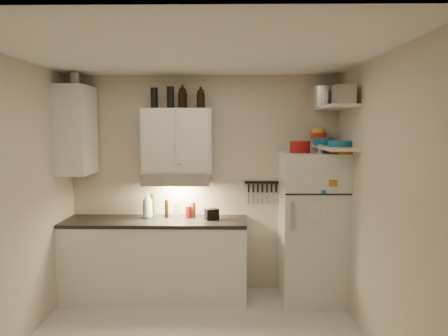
{
  "coord_description": "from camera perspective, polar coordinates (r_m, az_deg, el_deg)",
  "views": [
    {
      "loc": [
        0.32,
        -3.74,
        1.99
      ],
      "look_at": [
        0.25,
        0.9,
        1.55
      ],
      "focal_mm": 35.0,
      "sensor_mm": 36.0,
      "label": 1
    }
  ],
  "objects": [
    {
      "name": "countertop",
      "position": [
        5.14,
        -8.98,
        -6.91
      ],
      "size": [
        2.1,
        0.62,
        0.04
      ],
      "primitive_type": "cube",
      "color": "black",
      "rests_on": "base_cabinet"
    },
    {
      "name": "red_jar",
      "position": [
        5.17,
        -4.69,
        -5.75
      ],
      "size": [
        0.09,
        0.09,
        0.14
      ],
      "primitive_type": "cylinder",
      "rotation": [
        0.0,
        0.0,
        0.32
      ],
      "color": "maroon",
      "rests_on": "countertop"
    },
    {
      "name": "vinegar_bottle",
      "position": [
        5.21,
        -7.52,
        -5.29
      ],
      "size": [
        0.05,
        0.05,
        0.21
      ],
      "primitive_type": "cylinder",
      "rotation": [
        0.0,
        0.0,
        -0.07
      ],
      "color": "black",
      "rests_on": "countertop"
    },
    {
      "name": "stock_pot",
      "position": [
        5.18,
        12.92,
        9.04
      ],
      "size": [
        0.43,
        0.43,
        0.23
      ],
      "primitive_type": "cylinder",
      "rotation": [
        0.0,
        0.0,
        -0.43
      ],
      "color": "silver",
      "rests_on": "shelf_hi"
    },
    {
      "name": "fridge",
      "position": [
        5.12,
        11.41,
        -7.56
      ],
      "size": [
        0.7,
        0.68,
        1.7
      ],
      "primitive_type": "cube",
      "color": "silver",
      "rests_on": "floor"
    },
    {
      "name": "range_hood",
      "position": [
        5.09,
        -6.15,
        -1.39
      ],
      "size": [
        0.76,
        0.46,
        0.12
      ],
      "primitive_type": "cube",
      "color": "silver",
      "rests_on": "back_wall"
    },
    {
      "name": "book_stack",
      "position": [
        4.84,
        15.31,
        2.26
      ],
      "size": [
        0.24,
        0.27,
        0.08
      ],
      "primitive_type": "cube",
      "rotation": [
        0.0,
        0.0,
        0.25
      ],
      "color": "#C37418",
      "rests_on": "fridge"
    },
    {
      "name": "shelf_hi",
      "position": [
        4.9,
        14.32,
        7.7
      ],
      "size": [
        0.3,
        0.95,
        0.03
      ],
      "primitive_type": "cube",
      "color": "white",
      "rests_on": "right_wall"
    },
    {
      "name": "clear_bottle",
      "position": [
        5.21,
        -6.21,
        -5.44
      ],
      "size": [
        0.07,
        0.07,
        0.18
      ],
      "primitive_type": "cylinder",
      "rotation": [
        0.0,
        0.0,
        0.26
      ],
      "color": "silver",
      "rests_on": "countertop"
    },
    {
      "name": "plates",
      "position": [
        4.87,
        14.95,
        3.09
      ],
      "size": [
        0.34,
        0.34,
        0.07
      ],
      "primitive_type": "cylinder",
      "rotation": [
        0.0,
        0.0,
        -0.39
      ],
      "color": "#1B6B95",
      "rests_on": "shelf_lo"
    },
    {
      "name": "thermos_a",
      "position": [
        5.07,
        -7.0,
        9.13
      ],
      "size": [
        0.11,
        0.11,
        0.24
      ],
      "primitive_type": "cylinder",
      "rotation": [
        0.0,
        0.0,
        -0.33
      ],
      "color": "black",
      "rests_on": "upper_cabinet"
    },
    {
      "name": "oil_bottle",
      "position": [
        5.24,
        -9.23,
        -4.86
      ],
      "size": [
        0.07,
        0.07,
        0.28
      ],
      "primitive_type": "cylinder",
      "rotation": [
        0.0,
        0.0,
        -0.35
      ],
      "color": "#446118",
      "rests_on": "countertop"
    },
    {
      "name": "knife_strip",
      "position": [
        5.28,
        4.98,
        -1.89
      ],
      "size": [
        0.42,
        0.02,
        0.03
      ],
      "primitive_type": "cube",
      "color": "black",
      "rests_on": "back_wall"
    },
    {
      "name": "tin_a",
      "position": [
        4.78,
        15.23,
        9.11
      ],
      "size": [
        0.24,
        0.23,
        0.2
      ],
      "primitive_type": "cube",
      "rotation": [
        0.0,
        0.0,
        -0.31
      ],
      "color": "#AAAAAD",
      "rests_on": "shelf_hi"
    },
    {
      "name": "left_wall",
      "position": [
        4.27,
        -26.13,
        -4.46
      ],
      "size": [
        0.02,
        3.0,
        2.6
      ],
      "primitive_type": "cube",
      "color": "beige",
      "rests_on": "ground"
    },
    {
      "name": "dutch_oven",
      "position": [
        4.95,
        9.9,
        2.73
      ],
      "size": [
        0.3,
        0.3,
        0.13
      ],
      "primitive_type": "cylinder",
      "rotation": [
        0.0,
        0.0,
        0.4
      ],
      "color": "maroon",
      "rests_on": "fridge"
    },
    {
      "name": "ceiling",
      "position": [
        3.81,
        -4.1,
        14.77
      ],
      "size": [
        3.2,
        3.0,
        0.02
      ],
      "primitive_type": "cube",
      "color": "white",
      "rests_on": "ground"
    },
    {
      "name": "back_wall",
      "position": [
        5.31,
        -2.61,
        -2.06
      ],
      "size": [
        3.2,
        0.02,
        2.6
      ],
      "primitive_type": "cube",
      "color": "beige",
      "rests_on": "ground"
    },
    {
      "name": "shelf_lo",
      "position": [
        4.91,
        14.2,
        2.56
      ],
      "size": [
        0.3,
        0.95,
        0.03
      ],
      "primitive_type": "cube",
      "color": "white",
      "rests_on": "right_wall"
    },
    {
      "name": "side_jar",
      "position": [
        5.25,
        -18.95,
        10.92
      ],
      "size": [
        0.11,
        0.11,
        0.14
      ],
      "primitive_type": "cylinder",
      "rotation": [
        0.0,
        0.0,
        -0.07
      ],
      "color": "silver",
      "rests_on": "side_cabinet"
    },
    {
      "name": "bowl_orange",
      "position": [
        5.23,
        12.23,
        4.23
      ],
      "size": [
        0.18,
        0.18,
        0.05
      ],
      "primitive_type": "cylinder",
      "color": "red",
      "rests_on": "bowl_teal"
    },
    {
      "name": "soap_bottle",
      "position": [
        5.2,
        -9.99,
        -4.61
      ],
      "size": [
        0.15,
        0.15,
        0.34
      ],
      "primitive_type": "imported",
      "rotation": [
        0.0,
        0.0,
        0.13
      ],
      "color": "white",
      "rests_on": "countertop"
    },
    {
      "name": "growler_b",
      "position": [
        5.09,
        -3.06,
        9.07
      ],
      "size": [
        0.1,
        0.1,
        0.23
      ],
      "primitive_type": null,
      "rotation": [
        0.0,
        0.0,
        0.05
      ],
      "color": "black",
      "rests_on": "upper_cabinet"
    },
    {
      "name": "right_wall",
      "position": [
        4.02,
        19.65,
        -4.8
      ],
      "size": [
        0.02,
        3.0,
        2.6
      ],
      "primitive_type": "cube",
      "color": "beige",
      "rests_on": "ground"
    },
    {
      "name": "base_cabinet",
      "position": [
        5.25,
        -8.9,
        -11.82
      ],
      "size": [
        2.1,
        0.6,
        0.88
      ],
      "primitive_type": "cube",
      "color": "white",
      "rests_on": "floor"
    },
    {
      "name": "spice_jar",
      "position": [
        4.98,
        12.45,
        2.47
      ],
      "size": [
        0.06,
        0.06,
        0.09
      ],
      "primitive_type": "cylinder",
      "rotation": [
        0.0,
        0.0,
        -0.21
      ],
      "color": "silver",
      "rests_on": "fridge"
    },
    {
      "name": "pepper_mill",
      "position": [
        5.2,
        -4.02,
        -5.47
      ],
      "size": [
        0.06,
        0.06,
        0.18
      ],
      "primitive_type": "cylinder",
      "rotation": [
        0.0,
        0.0,
        -0.07
      ],
      "color": "#5C2E1B",
      "rests_on": "countertop"
    },
    {
      "name": "caddy",
      "position": [
        5.07,
        -1.62,
        -6.05
      ],
      "size": [
        0.18,
        0.15,
        0.13
      ],
      "primitive_type": "cube",
      "rotation": [
        0.0,
        0.0,
        0.4
      ],
      "color": "black",
      "rests_on": "countertop"
    },
    {
      "name": "side_cabinet",
      "position": [
        5.24,
        -18.76,
        4.69
      ],
      "size": [
        0.33,
        0.55,
        1.0
      ],
      "primitive_type": "cube",
      "color": "white",
      "rests_on": "left_wall"
    },
    {
      "name": "bowl_yellow",
      "position": [
        5.23,
        12.24,
        4.78
      ],
      "size": [
        0.14,
        0.14,
        0.05
      ],
      "primitive_type": "cylinder",
      "color": "yellow",
      "rests_on": "bowl_orange"
    },
    {
      "name": "upper_cabinet",
      "position": [
        5.12,
        -6.11,
        3.54
      ],
      "size": [
        0.8,
        0.33,
        0.75
      ],
      "primitive_type": "cube",
      "color": "white",
      "rests_on": "back_wall"
    },
    {
      "name": "growler_a",
      "position": [
        5.12,
        -5.44,
        9.14
      ],
      "size": [
        0.11,
        0.11,
        0.25
      ],
      "primitive_type": null,
      "rotation": [
        0.0,
        0.0,
        0.03
      ],
      "color": "black",
      "rests_on": "upper_cabinet"
    },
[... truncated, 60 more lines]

